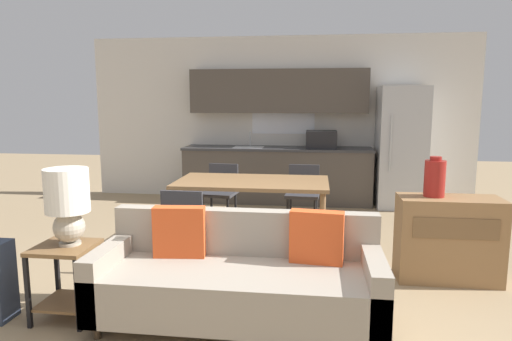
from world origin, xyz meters
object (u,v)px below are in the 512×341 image
dining_table (252,186)px  couch (240,278)px  table_lamp (67,201)px  refrigerator (401,147)px  side_table (66,270)px  dining_chair_far_left (221,190)px  vase (435,178)px  dining_chair_near_left (186,222)px  dining_chair_far_right (303,192)px  credenza (448,239)px

dining_table → couch: 1.80m
table_lamp → refrigerator: bearing=52.9°
couch → side_table: bearing=-174.5°
side_table → dining_chair_far_left: (0.64, 2.67, 0.10)m
dining_table → table_lamp: size_ratio=2.89×
vase → dining_chair_far_left: 2.79m
couch → dining_chair_far_left: couch is taller
refrigerator → dining_chair_near_left: size_ratio=2.27×
refrigerator → dining_chair_far_right: (-1.46, -1.45, -0.45)m
credenza → vase: (-0.14, 0.03, 0.56)m
dining_table → dining_chair_far_right: 1.03m
dining_chair_far_left → dining_chair_near_left: bearing=-83.5°
refrigerator → couch: 4.49m
table_lamp → dining_chair_far_right: (1.68, 2.69, -0.43)m
dining_chair_near_left → vase: bearing=-177.2°
dining_chair_far_right → couch: bearing=-95.5°
couch → vase: size_ratio=5.67×
credenza → dining_chair_far_right: dining_chair_far_right is taller
dining_chair_far_left → refrigerator: bearing=37.4°
dining_table → dining_chair_far_left: dining_chair_far_left is taller
couch → credenza: (1.78, 1.04, 0.06)m
table_lamp → dining_table: bearing=58.4°
couch → credenza: 2.06m
credenza → dining_chair_near_left: 2.47m
table_lamp → vase: 3.15m
side_table → table_lamp: table_lamp is taller
table_lamp → couch: bearing=4.5°
vase → dining_chair_far_left: (-2.32, 1.47, -0.47)m
dining_chair_far_left → dining_chair_near_left: (-0.01, -1.59, 0.00)m
credenza → dining_chair_far_right: (-1.38, 1.56, 0.09)m
couch → dining_chair_near_left: bearing=125.7°
refrigerator → dining_chair_near_left: (-2.54, -3.09, -0.45)m
refrigerator → credenza: size_ratio=2.05×
dining_table → couch: (0.15, -1.75, -0.38)m
side_table → dining_chair_near_left: dining_chair_near_left is taller
dining_table → dining_chair_far_left: (-0.53, 0.79, -0.22)m
dining_chair_near_left → refrigerator: bearing=-129.4°
couch → vase: (1.64, 1.07, 0.62)m
dining_table → dining_chair_far_right: (0.54, 0.84, -0.22)m
couch → dining_chair_near_left: (-0.69, 0.96, 0.15)m
table_lamp → dining_chair_near_left: 1.29m
dining_table → table_lamp: table_lamp is taller
vase → couch: bearing=-146.9°
dining_table → side_table: (-1.17, -1.88, -0.33)m
vase → dining_chair_far_right: size_ratio=0.45×
vase → dining_table: bearing=159.1°
refrigerator → side_table: bearing=-127.3°
dining_table → couch: size_ratio=0.80×
dining_table → dining_chair_far_left: 0.98m
table_lamp → credenza: 3.31m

